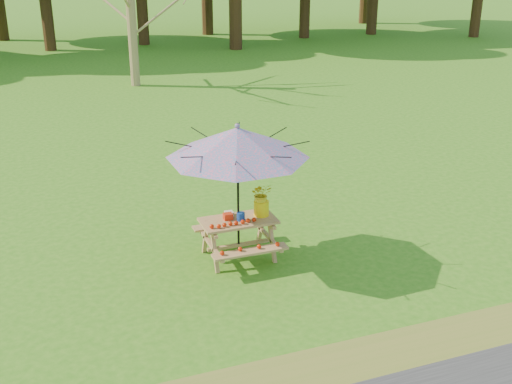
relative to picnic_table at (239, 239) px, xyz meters
name	(u,v)px	position (x,y,z in m)	size (l,w,h in m)	color
ground	(20,312)	(-3.39, -0.50, -0.33)	(120.00, 120.00, 0.00)	#2F7115
picnic_table	(239,239)	(0.00, 0.00, 0.00)	(1.20, 1.32, 0.67)	#A36C49
patio_umbrella	(238,143)	(0.00, 0.00, 1.62)	(2.94, 2.94, 2.25)	black
produce_bins	(234,216)	(-0.06, 0.05, 0.40)	(0.31, 0.37, 0.13)	red
tomatoes_row	(233,223)	(-0.15, -0.18, 0.38)	(0.77, 0.13, 0.07)	red
flower_bucket	(261,198)	(0.41, 0.04, 0.64)	(0.37, 0.33, 0.55)	yellow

